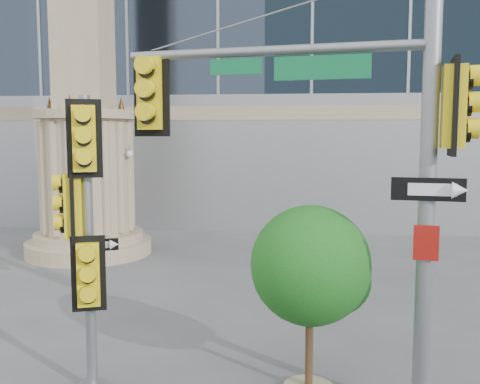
# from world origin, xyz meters

# --- Properties ---
(ground) EXTENTS (120.00, 120.00, 0.00)m
(ground) POSITION_xyz_m (0.00, 0.00, 0.00)
(ground) COLOR #545456
(ground) RESTS_ON ground
(monument) EXTENTS (4.40, 4.40, 16.60)m
(monument) POSITION_xyz_m (-6.00, 9.00, 5.52)
(monument) COLOR tan
(monument) RESTS_ON ground
(main_signal_pole) EXTENTS (5.09, 1.29, 6.62)m
(main_signal_pole) POSITION_xyz_m (2.04, -1.13, 4.10)
(main_signal_pole) COLOR slate
(main_signal_pole) RESTS_ON ground
(secondary_signal_pole) EXTENTS (0.91, 0.65, 4.87)m
(secondary_signal_pole) POSITION_xyz_m (-2.03, -1.12, 2.86)
(secondary_signal_pole) COLOR slate
(secondary_signal_pole) RESTS_ON ground
(street_tree) EXTENTS (2.00, 1.96, 3.12)m
(street_tree) POSITION_xyz_m (1.62, -0.66, 2.05)
(street_tree) COLOR tan
(street_tree) RESTS_ON ground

